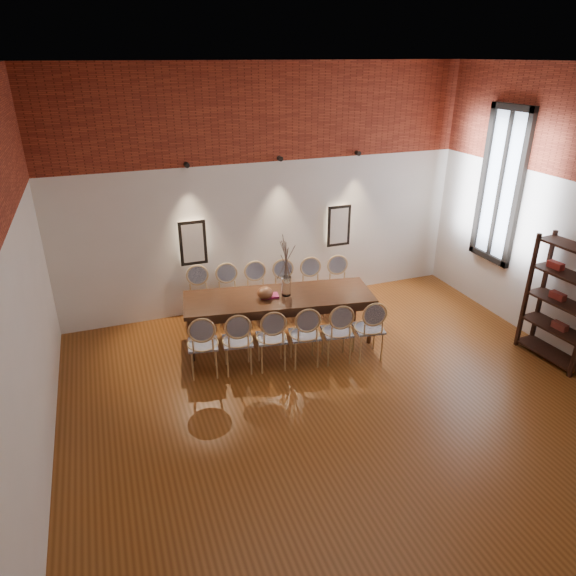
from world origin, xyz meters
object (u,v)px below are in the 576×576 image
object	(u,v)px
chair_far_a	(199,298)
chair_far_e	(313,289)
chair_far_f	(340,287)
book	(270,296)
chair_far_c	(257,293)
chair_near_f	(368,328)
dining_table	(279,318)
chair_near_e	(337,331)
chair_near_c	(271,337)
vase	(286,286)
chair_far_d	(285,291)
chair_far_b	(228,296)
shelving_rack	(562,303)
bowl	(265,293)
chair_near_d	(304,334)
chair_near_a	(203,344)
chair_near_b	(238,341)

from	to	relation	value
chair_far_a	chair_far_e	world-z (taller)	same
chair_far_f	book	xyz separation A→B (m)	(-1.43, -0.52, 0.30)
chair_far_c	chair_far_a	bearing A→B (deg)	0.00
chair_near_f	dining_table	bearing A→B (deg)	148.13
chair_near_e	book	size ratio (longest dim) A/B	3.62
chair_near_f	chair_far_e	xyz separation A→B (m)	(-0.23, 1.53, 0.00)
chair_near_c	vase	xyz separation A→B (m)	(0.47, 0.67, 0.43)
chair_near_e	chair_far_a	distance (m)	2.40
chair_far_c	chair_far_d	bearing A→B (deg)	-180.00
chair_far_b	book	distance (m)	0.98
chair_far_d	shelving_rack	size ratio (longest dim) A/B	0.52
chair_far_b	bowl	world-z (taller)	chair_far_b
chair_near_d	chair_near_f	world-z (taller)	same
chair_near_f	vase	bearing A→B (deg)	145.51
chair_near_a	chair_far_e	world-z (taller)	same
dining_table	bowl	size ratio (longest dim) A/B	11.86
vase	chair_near_c	bearing A→B (deg)	-124.85
chair_far_d	book	bearing A→B (deg)	63.14
chair_near_f	chair_far_d	world-z (taller)	same
chair_near_a	shelving_rack	xyz separation A→B (m)	(4.85, -1.36, 0.43)
shelving_rack	chair_near_f	bearing A→B (deg)	154.18
chair_near_a	chair_far_c	xyz separation A→B (m)	(1.18, 1.30, 0.00)
chair_near_c	chair_far_c	world-z (taller)	same
vase	bowl	bearing A→B (deg)	179.21
dining_table	chair_far_a	xyz separation A→B (m)	(-1.05, 0.92, 0.09)
chair_near_a	chair_far_d	distance (m)	2.05
chair_near_d	chair_far_f	size ratio (longest dim) A/B	1.00
chair_near_f	chair_far_f	xyz separation A→B (m)	(0.24, 1.46, 0.00)
dining_table	chair_near_d	distance (m)	0.78
chair_far_c	book	bearing A→B (deg)	97.39
chair_far_f	shelving_rack	distance (m)	3.35
chair_near_b	chair_near_e	bearing A→B (deg)	-0.00
chair_far_b	book	world-z (taller)	chair_far_b
vase	chair_near_f	bearing A→B (deg)	-43.95
chair_near_d	chair_near_e	distance (m)	0.47
chair_near_a	shelving_rack	bearing A→B (deg)	-6.26
chair_near_c	book	xyz separation A→B (m)	(0.22, 0.70, 0.30)
chair_near_a	chair_near_d	bearing A→B (deg)	-0.00
chair_far_f	book	size ratio (longest dim) A/B	3.62
chair_near_a	chair_far_b	distance (m)	1.55
dining_table	chair_far_c	bearing A→B (deg)	107.83
chair_far_d	chair_far_f	bearing A→B (deg)	-180.00
chair_near_c	chair_far_d	world-z (taller)	same
book	shelving_rack	xyz separation A→B (m)	(3.70, -1.91, 0.14)
chair_near_a	chair_near_b	distance (m)	0.47
chair_near_b	chair_far_d	xyz separation A→B (m)	(1.18, 1.30, 0.00)
chair_near_c	book	bearing A→B (deg)	82.44
chair_near_c	chair_far_f	distance (m)	2.05
chair_near_a	chair_far_a	size ratio (longest dim) A/B	1.00
chair_far_e	bowl	size ratio (longest dim) A/B	3.92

